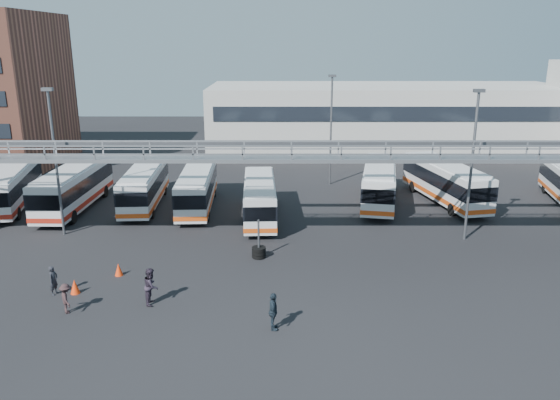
{
  "coord_description": "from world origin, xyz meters",
  "views": [
    {
      "loc": [
        -0.7,
        -28.33,
        13.21
      ],
      "look_at": [
        -0.72,
        6.0,
        3.11
      ],
      "focal_mm": 35.0,
      "sensor_mm": 36.0,
      "label": 1
    }
  ],
  "objects_px": {
    "light_pole_mid": "(472,158)",
    "bus_6": "(379,182)",
    "light_pole_back": "(331,124)",
    "bus_3": "(197,187)",
    "cone_left": "(75,286)",
    "pedestrian_b": "(151,286)",
    "bus_7": "(445,181)",
    "pedestrian_a": "(54,280)",
    "pedestrian_c": "(66,298)",
    "tire_stack": "(259,251)",
    "bus_2": "(144,185)",
    "bus_4": "(260,197)",
    "light_pole_left": "(55,155)",
    "cone_right": "(119,269)",
    "pedestrian_d": "(273,312)",
    "bus_0": "(11,186)",
    "bus_1": "(74,186)"
  },
  "relations": [
    {
      "from": "light_pole_mid",
      "to": "bus_6",
      "type": "distance_m",
      "value": 10.4
    },
    {
      "from": "light_pole_back",
      "to": "bus_3",
      "type": "bearing_deg",
      "value": -145.64
    },
    {
      "from": "cone_left",
      "to": "bus_6",
      "type": "bearing_deg",
      "value": 41.16
    },
    {
      "from": "pedestrian_b",
      "to": "cone_left",
      "type": "distance_m",
      "value": 4.63
    },
    {
      "from": "bus_7",
      "to": "pedestrian_a",
      "type": "relative_size",
      "value": 7.07
    },
    {
      "from": "bus_3",
      "to": "cone_left",
      "type": "relative_size",
      "value": 13.2
    },
    {
      "from": "pedestrian_a",
      "to": "pedestrian_c",
      "type": "relative_size",
      "value": 1.04
    },
    {
      "from": "cone_left",
      "to": "light_pole_back",
      "type": "bearing_deg",
      "value": 55.9
    },
    {
      "from": "pedestrian_c",
      "to": "tire_stack",
      "type": "bearing_deg",
      "value": -83.75
    },
    {
      "from": "pedestrian_b",
      "to": "bus_2",
      "type": "bearing_deg",
      "value": 13.58
    },
    {
      "from": "bus_2",
      "to": "bus_4",
      "type": "xyz_separation_m",
      "value": [
        9.58,
        -3.32,
        -0.08
      ]
    },
    {
      "from": "light_pole_left",
      "to": "light_pole_back",
      "type": "distance_m",
      "value": 24.41
    },
    {
      "from": "light_pole_mid",
      "to": "bus_4",
      "type": "relative_size",
      "value": 1.01
    },
    {
      "from": "bus_3",
      "to": "light_pole_mid",
      "type": "bearing_deg",
      "value": -22.67
    },
    {
      "from": "cone_left",
      "to": "cone_right",
      "type": "distance_m",
      "value": 2.9
    },
    {
      "from": "bus_3",
      "to": "pedestrian_a",
      "type": "relative_size",
      "value": 6.52
    },
    {
      "from": "light_pole_back",
      "to": "bus_4",
      "type": "xyz_separation_m",
      "value": [
        -6.28,
        -10.46,
        -4.04
      ]
    },
    {
      "from": "pedestrian_b",
      "to": "pedestrian_d",
      "type": "bearing_deg",
      "value": -113.7
    },
    {
      "from": "bus_2",
      "to": "bus_7",
      "type": "bearing_deg",
      "value": -0.86
    },
    {
      "from": "light_pole_mid",
      "to": "bus_3",
      "type": "height_order",
      "value": "light_pole_mid"
    },
    {
      "from": "light_pole_mid",
      "to": "pedestrian_c",
      "type": "distance_m",
      "value": 26.17
    },
    {
      "from": "bus_7",
      "to": "bus_2",
      "type": "bearing_deg",
      "value": 170.92
    },
    {
      "from": "light_pole_mid",
      "to": "bus_4",
      "type": "height_order",
      "value": "light_pole_mid"
    },
    {
      "from": "light_pole_left",
      "to": "cone_right",
      "type": "height_order",
      "value": "light_pole_left"
    },
    {
      "from": "light_pole_back",
      "to": "pedestrian_b",
      "type": "bearing_deg",
      "value": -114.88
    },
    {
      "from": "bus_3",
      "to": "pedestrian_a",
      "type": "bearing_deg",
      "value": -111.58
    },
    {
      "from": "bus_4",
      "to": "pedestrian_b",
      "type": "height_order",
      "value": "bus_4"
    },
    {
      "from": "light_pole_left",
      "to": "bus_0",
      "type": "height_order",
      "value": "light_pole_left"
    },
    {
      "from": "light_pole_mid",
      "to": "bus_3",
      "type": "distance_m",
      "value": 21.09
    },
    {
      "from": "pedestrian_c",
      "to": "pedestrian_d",
      "type": "height_order",
      "value": "pedestrian_d"
    },
    {
      "from": "pedestrian_b",
      "to": "pedestrian_a",
      "type": "bearing_deg",
      "value": 78.27
    },
    {
      "from": "light_pole_mid",
      "to": "pedestrian_a",
      "type": "xyz_separation_m",
      "value": [
        -24.89,
        -8.48,
        -4.92
      ]
    },
    {
      "from": "bus_0",
      "to": "bus_2",
      "type": "height_order",
      "value": "bus_0"
    },
    {
      "from": "light_pole_back",
      "to": "cone_right",
      "type": "bearing_deg",
      "value": -123.9
    },
    {
      "from": "bus_0",
      "to": "bus_1",
      "type": "distance_m",
      "value": 5.31
    },
    {
      "from": "bus_2",
      "to": "cone_left",
      "type": "height_order",
      "value": "bus_2"
    },
    {
      "from": "bus_3",
      "to": "bus_0",
      "type": "bearing_deg",
      "value": 176.6
    },
    {
      "from": "pedestrian_d",
      "to": "bus_7",
      "type": "bearing_deg",
      "value": -34.04
    },
    {
      "from": "light_pole_back",
      "to": "tire_stack",
      "type": "distance_m",
      "value": 20.0
    },
    {
      "from": "bus_0",
      "to": "pedestrian_c",
      "type": "distance_m",
      "value": 21.22
    },
    {
      "from": "pedestrian_b",
      "to": "pedestrian_d",
      "type": "height_order",
      "value": "pedestrian_b"
    },
    {
      "from": "pedestrian_b",
      "to": "pedestrian_c",
      "type": "distance_m",
      "value": 4.18
    },
    {
      "from": "cone_left",
      "to": "light_pole_left",
      "type": "bearing_deg",
      "value": 113.99
    },
    {
      "from": "pedestrian_b",
      "to": "bus_3",
      "type": "bearing_deg",
      "value": -0.67
    },
    {
      "from": "bus_0",
      "to": "bus_3",
      "type": "xyz_separation_m",
      "value": [
        15.16,
        -0.27,
        -0.07
      ]
    },
    {
      "from": "pedestrian_a",
      "to": "pedestrian_d",
      "type": "bearing_deg",
      "value": -94.29
    },
    {
      "from": "light_pole_back",
      "to": "pedestrian_a",
      "type": "height_order",
      "value": "light_pole_back"
    },
    {
      "from": "light_pole_left",
      "to": "bus_2",
      "type": "height_order",
      "value": "light_pole_left"
    },
    {
      "from": "light_pole_left",
      "to": "cone_left",
      "type": "bearing_deg",
      "value": -66.01
    },
    {
      "from": "bus_0",
      "to": "bus_2",
      "type": "xyz_separation_m",
      "value": [
        10.73,
        0.4,
        -0.06
      ]
    }
  ]
}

